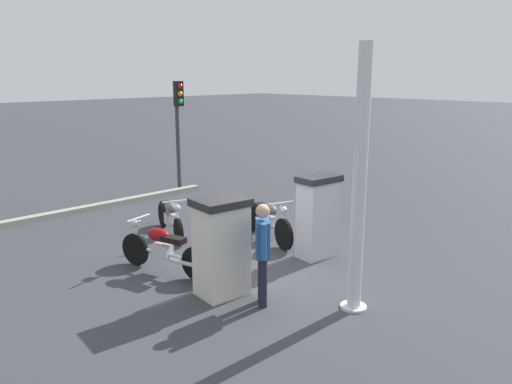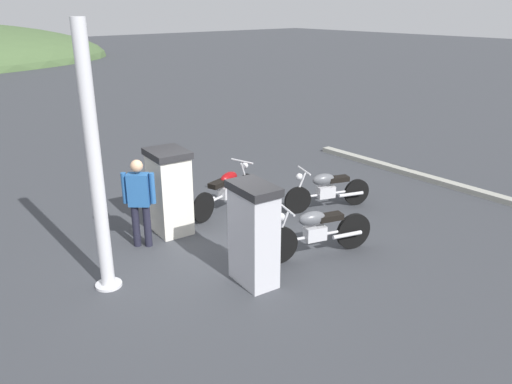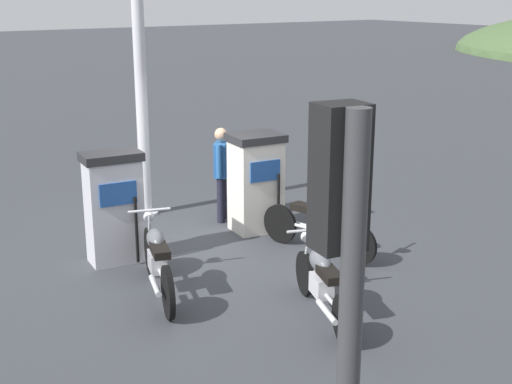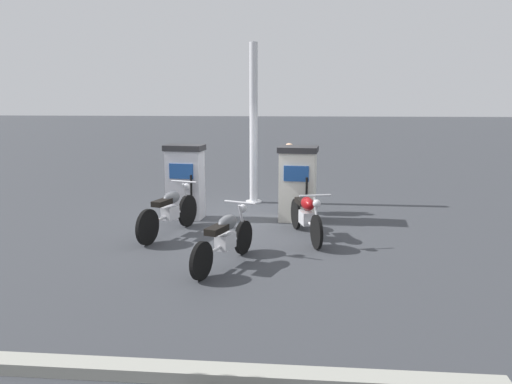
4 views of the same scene
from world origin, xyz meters
The scene contains 10 objects.
ground_plane centered at (0.00, 0.00, 0.00)m, with size 120.00×120.00×0.00m, color #383A3F.
fuel_pump_near centered at (-0.27, -1.21, 0.81)m, with size 0.62×0.87×1.60m.
fuel_pump_far centered at (-0.27, 1.21, 0.80)m, with size 0.76×0.88×1.58m.
motorcycle_near_pump centered at (1.08, -1.22, 0.47)m, with size 1.99×0.83×0.96m.
motorcycle_far_pump centered at (1.14, 1.37, 0.47)m, with size 1.95×0.71×0.94m.
motorcycle_extra centered at (2.76, 0.08, 0.45)m, with size 1.83×0.87×0.92m.
attendant_person centered at (-0.98, 1.00, 0.90)m, with size 0.49×0.44×1.59m.
roadside_traffic_light centered at (6.26, -2.73, 2.24)m, with size 0.39×0.27×3.25m.
canopy_support_pole centered at (-2.04, 0.11, 1.86)m, with size 0.40×0.40×3.88m.
road_edge_kerb centered at (6.01, 0.00, 0.06)m, with size 0.29×6.22×0.12m.
Camera 1 is at (-5.96, 6.01, 3.45)m, focal length 34.91 mm.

